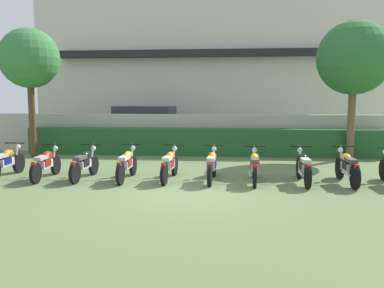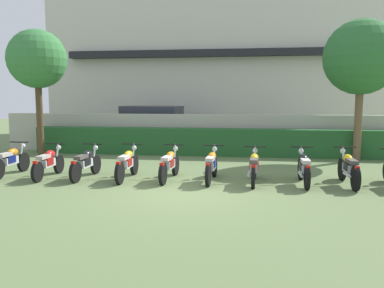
{
  "view_description": "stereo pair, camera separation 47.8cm",
  "coord_description": "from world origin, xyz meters",
  "px_view_note": "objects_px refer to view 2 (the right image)",
  "views": [
    {
      "loc": [
        1.03,
        -9.21,
        2.29
      ],
      "look_at": [
        0.0,
        1.67,
        0.99
      ],
      "focal_mm": 36.75,
      "sensor_mm": 36.0,
      "label": 1
    },
    {
      "loc": [
        1.5,
        -9.15,
        2.29
      ],
      "look_at": [
        0.0,
        1.67,
        0.99
      ],
      "focal_mm": 36.75,
      "sensor_mm": 36.0,
      "label": 2
    }
  ],
  "objects_px": {
    "tree_near_inspector": "(37,60)",
    "motorcycle_in_row_7": "(304,168)",
    "motorcycle_in_row_5": "(211,165)",
    "parked_car": "(155,126)",
    "motorcycle_in_row_8": "(349,168)",
    "tree_far_side": "(361,58)",
    "motorcycle_in_row_6": "(254,167)",
    "motorcycle_in_row_1": "(48,163)",
    "motorcycle_in_row_0": "(11,161)",
    "motorcycle_in_row_3": "(127,164)",
    "motorcycle_in_row_4": "(169,164)",
    "motorcycle_in_row_2": "(86,163)"
  },
  "relations": [
    {
      "from": "motorcycle_in_row_0",
      "to": "motorcycle_in_row_3",
      "type": "relative_size",
      "value": 0.98
    },
    {
      "from": "motorcycle_in_row_7",
      "to": "motorcycle_in_row_8",
      "type": "distance_m",
      "value": 1.15
    },
    {
      "from": "motorcycle_in_row_8",
      "to": "motorcycle_in_row_5",
      "type": "bearing_deg",
      "value": 88.84
    },
    {
      "from": "motorcycle_in_row_2",
      "to": "motorcycle_in_row_4",
      "type": "xyz_separation_m",
      "value": [
        2.4,
        0.1,
        0.0
      ]
    },
    {
      "from": "parked_car",
      "to": "motorcycle_in_row_8",
      "type": "distance_m",
      "value": 10.46
    },
    {
      "from": "motorcycle_in_row_4",
      "to": "motorcycle_in_row_1",
      "type": "bearing_deg",
      "value": 96.66
    },
    {
      "from": "tree_far_side",
      "to": "motorcycle_in_row_8",
      "type": "xyz_separation_m",
      "value": [
        -1.33,
        -4.29,
        -3.23
      ]
    },
    {
      "from": "motorcycle_in_row_5",
      "to": "parked_car",
      "type": "bearing_deg",
      "value": 26.21
    },
    {
      "from": "tree_near_inspector",
      "to": "motorcycle_in_row_7",
      "type": "relative_size",
      "value": 2.63
    },
    {
      "from": "motorcycle_in_row_5",
      "to": "motorcycle_in_row_7",
      "type": "xyz_separation_m",
      "value": [
        2.45,
        -0.05,
        0.0
      ]
    },
    {
      "from": "parked_car",
      "to": "motorcycle_in_row_6",
      "type": "bearing_deg",
      "value": -54.26
    },
    {
      "from": "parked_car",
      "to": "motorcycle_in_row_3",
      "type": "relative_size",
      "value": 2.39
    },
    {
      "from": "tree_far_side",
      "to": "motorcycle_in_row_6",
      "type": "relative_size",
      "value": 2.79
    },
    {
      "from": "motorcycle_in_row_0",
      "to": "motorcycle_in_row_3",
      "type": "xyz_separation_m",
      "value": [
        3.56,
        -0.04,
        0.0
      ]
    },
    {
      "from": "motorcycle_in_row_4",
      "to": "motorcycle_in_row_7",
      "type": "relative_size",
      "value": 1.04
    },
    {
      "from": "tree_far_side",
      "to": "motorcycle_in_row_7",
      "type": "relative_size",
      "value": 2.71
    },
    {
      "from": "motorcycle_in_row_6",
      "to": "motorcycle_in_row_1",
      "type": "bearing_deg",
      "value": 93.16
    },
    {
      "from": "motorcycle_in_row_2",
      "to": "motorcycle_in_row_7",
      "type": "bearing_deg",
      "value": -86.77
    },
    {
      "from": "parked_car",
      "to": "tree_near_inspector",
      "type": "relative_size",
      "value": 0.95
    },
    {
      "from": "motorcycle_in_row_5",
      "to": "motorcycle_in_row_8",
      "type": "bearing_deg",
      "value": -87.48
    },
    {
      "from": "motorcycle_in_row_6",
      "to": "motorcycle_in_row_5",
      "type": "bearing_deg",
      "value": 88.1
    },
    {
      "from": "tree_near_inspector",
      "to": "motorcycle_in_row_6",
      "type": "height_order",
      "value": "tree_near_inspector"
    },
    {
      "from": "motorcycle_in_row_5",
      "to": "motorcycle_in_row_6",
      "type": "distance_m",
      "value": 1.16
    },
    {
      "from": "motorcycle_in_row_0",
      "to": "motorcycle_in_row_4",
      "type": "bearing_deg",
      "value": -89.94
    },
    {
      "from": "tree_far_side",
      "to": "motorcycle_in_row_7",
      "type": "xyz_separation_m",
      "value": [
        -2.48,
        -4.34,
        -3.24
      ]
    },
    {
      "from": "motorcycle_in_row_3",
      "to": "motorcycle_in_row_6",
      "type": "height_order",
      "value": "motorcycle_in_row_3"
    },
    {
      "from": "motorcycle_in_row_5",
      "to": "motorcycle_in_row_2",
      "type": "bearing_deg",
      "value": 93.7
    },
    {
      "from": "motorcycle_in_row_5",
      "to": "motorcycle_in_row_6",
      "type": "xyz_separation_m",
      "value": [
        1.15,
        -0.09,
        -0.0
      ]
    },
    {
      "from": "parked_car",
      "to": "motorcycle_in_row_4",
      "type": "xyz_separation_m",
      "value": [
        2.21,
        -7.72,
        -0.49
      ]
    },
    {
      "from": "tree_near_inspector",
      "to": "motorcycle_in_row_0",
      "type": "relative_size",
      "value": 2.56
    },
    {
      "from": "tree_near_inspector",
      "to": "motorcycle_in_row_2",
      "type": "height_order",
      "value": "tree_near_inspector"
    },
    {
      "from": "tree_far_side",
      "to": "motorcycle_in_row_4",
      "type": "distance_m",
      "value": 8.12
    },
    {
      "from": "parked_car",
      "to": "motorcycle_in_row_6",
      "type": "height_order",
      "value": "parked_car"
    },
    {
      "from": "motorcycle_in_row_6",
      "to": "motorcycle_in_row_8",
      "type": "xyz_separation_m",
      "value": [
        2.44,
        0.09,
        0.01
      ]
    },
    {
      "from": "parked_car",
      "to": "motorcycle_in_row_8",
      "type": "relative_size",
      "value": 2.42
    },
    {
      "from": "motorcycle_in_row_1",
      "to": "motorcycle_in_row_7",
      "type": "relative_size",
      "value": 1.0
    },
    {
      "from": "tree_far_side",
      "to": "motorcycle_in_row_6",
      "type": "distance_m",
      "value": 6.63
    },
    {
      "from": "parked_car",
      "to": "motorcycle_in_row_2",
      "type": "height_order",
      "value": "parked_car"
    },
    {
      "from": "motorcycle_in_row_1",
      "to": "motorcycle_in_row_3",
      "type": "distance_m",
      "value": 2.31
    },
    {
      "from": "motorcycle_in_row_1",
      "to": "motorcycle_in_row_6",
      "type": "height_order",
      "value": "motorcycle_in_row_6"
    },
    {
      "from": "parked_car",
      "to": "motorcycle_in_row_7",
      "type": "distance_m",
      "value": 9.77
    },
    {
      "from": "tree_near_inspector",
      "to": "motorcycle_in_row_8",
      "type": "height_order",
      "value": "tree_near_inspector"
    },
    {
      "from": "motorcycle_in_row_2",
      "to": "motorcycle_in_row_4",
      "type": "relative_size",
      "value": 0.96
    },
    {
      "from": "tree_near_inspector",
      "to": "parked_car",
      "type": "bearing_deg",
      "value": 47.1
    },
    {
      "from": "parked_car",
      "to": "motorcycle_in_row_0",
      "type": "xyz_separation_m",
      "value": [
        -2.54,
        -7.76,
        -0.49
      ]
    },
    {
      "from": "parked_car",
      "to": "motorcycle_in_row_1",
      "type": "bearing_deg",
      "value": -93.59
    },
    {
      "from": "tree_far_side",
      "to": "tree_near_inspector",
      "type": "bearing_deg",
      "value": -177.67
    },
    {
      "from": "motorcycle_in_row_3",
      "to": "motorcycle_in_row_5",
      "type": "xyz_separation_m",
      "value": [
        2.37,
        0.05,
        0.0
      ]
    },
    {
      "from": "tree_far_side",
      "to": "motorcycle_in_row_8",
      "type": "relative_size",
      "value": 2.62
    },
    {
      "from": "parked_car",
      "to": "motorcycle_in_row_1",
      "type": "relative_size",
      "value": 2.5
    }
  ]
}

